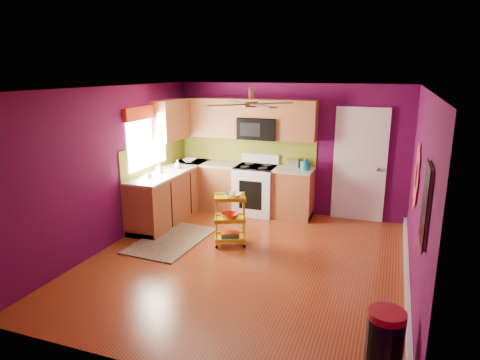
% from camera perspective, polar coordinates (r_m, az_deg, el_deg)
% --- Properties ---
extents(ground, '(5.00, 5.00, 0.00)m').
position_cam_1_polar(ground, '(6.40, 0.74, -10.83)').
color(ground, maroon).
rests_on(ground, ground).
extents(room_envelope, '(4.54, 5.04, 2.52)m').
position_cam_1_polar(room_envelope, '(5.88, 1.04, 3.66)').
color(room_envelope, '#52093D').
rests_on(room_envelope, ground).
extents(lower_cabinets, '(2.81, 2.31, 0.94)m').
position_cam_1_polar(lower_cabinets, '(8.30, -3.89, -1.66)').
color(lower_cabinets, brown).
rests_on(lower_cabinets, ground).
extents(electric_range, '(0.76, 0.66, 1.13)m').
position_cam_1_polar(electric_range, '(8.33, 2.11, -1.22)').
color(electric_range, white).
rests_on(electric_range, ground).
extents(upper_cabinetry, '(2.80, 2.30, 1.26)m').
position_cam_1_polar(upper_cabinetry, '(8.31, -2.39, 7.99)').
color(upper_cabinetry, brown).
rests_on(upper_cabinetry, ground).
extents(left_window, '(0.08, 1.35, 1.08)m').
position_cam_1_polar(left_window, '(7.77, -12.30, 6.76)').
color(left_window, white).
rests_on(left_window, ground).
extents(panel_door, '(0.95, 0.11, 2.15)m').
position_cam_1_polar(panel_door, '(8.14, 15.66, 1.79)').
color(panel_door, white).
rests_on(panel_door, ground).
extents(right_wall_art, '(0.04, 2.74, 1.04)m').
position_cam_1_polar(right_wall_art, '(5.30, 22.88, -0.82)').
color(right_wall_art, black).
rests_on(right_wall_art, ground).
extents(ceiling_fan, '(1.01, 1.01, 0.26)m').
position_cam_1_polar(ceiling_fan, '(5.99, 1.46, 10.20)').
color(ceiling_fan, '#BF8C3F').
rests_on(ceiling_fan, ground).
extents(shag_rug, '(1.02, 1.59, 0.02)m').
position_cam_1_polar(shag_rug, '(7.21, -9.14, -7.92)').
color(shag_rug, black).
rests_on(shag_rug, ground).
extents(rolling_cart, '(0.59, 0.52, 0.89)m').
position_cam_1_polar(rolling_cart, '(6.83, -1.28, -5.02)').
color(rolling_cart, yellow).
rests_on(rolling_cart, ground).
extents(trash_can, '(0.41, 0.42, 0.66)m').
position_cam_1_polar(trash_can, '(4.36, 18.70, -19.99)').
color(trash_can, black).
rests_on(trash_can, ground).
extents(teal_kettle, '(0.18, 0.18, 0.21)m').
position_cam_1_polar(teal_kettle, '(8.01, 8.72, 1.96)').
color(teal_kettle, '#128087').
rests_on(teal_kettle, lower_cabinets).
extents(toaster, '(0.22, 0.15, 0.18)m').
position_cam_1_polar(toaster, '(8.17, 7.13, 2.30)').
color(toaster, beige).
rests_on(toaster, lower_cabinets).
extents(soap_bottle_a, '(0.08, 0.09, 0.19)m').
position_cam_1_polar(soap_bottle_a, '(7.78, -10.73, 1.58)').
color(soap_bottle_a, '#EA3F72').
rests_on(soap_bottle_a, lower_cabinets).
extents(soap_bottle_b, '(0.13, 0.13, 0.17)m').
position_cam_1_polar(soap_bottle_b, '(8.10, -8.32, 2.12)').
color(soap_bottle_b, white).
rests_on(soap_bottle_b, lower_cabinets).
extents(counter_dish, '(0.27, 0.27, 0.07)m').
position_cam_1_polar(counter_dish, '(8.65, -6.74, 2.61)').
color(counter_dish, white).
rests_on(counter_dish, lower_cabinets).
extents(counter_cup, '(0.11, 0.11, 0.09)m').
position_cam_1_polar(counter_cup, '(7.46, -12.06, 0.56)').
color(counter_cup, white).
rests_on(counter_cup, lower_cabinets).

